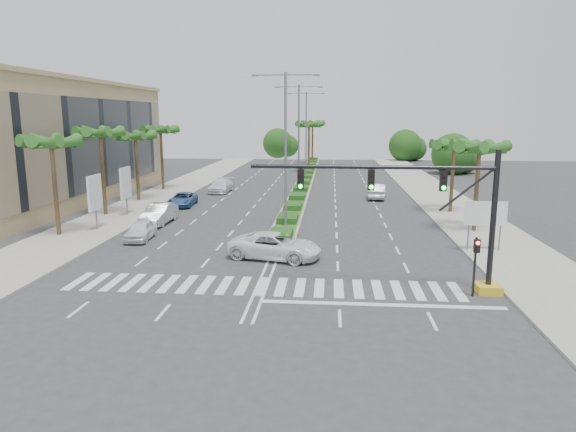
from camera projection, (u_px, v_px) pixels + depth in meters
The scene contains 28 objects.
ground at pixel (262, 286), 26.86m from camera, with size 160.00×160.00×0.00m, color #333335.
footpath_right at pixel (463, 216), 45.15m from camera, with size 6.00×120.00×0.15m, color gray.
footpath_left at pixel (129, 211), 47.65m from camera, with size 6.00×120.00×0.15m, color gray.
median at pixel (305, 180), 70.85m from camera, with size 2.20×75.00×0.20m, color gray.
median_grass at pixel (305, 179), 70.83m from camera, with size 1.80×75.00×0.04m, color #3A5D1F.
building at pixel (47, 143), 53.27m from camera, with size 12.00×36.00×12.00m, color tan.
signal_gantry at pixel (447, 225), 25.43m from camera, with size 12.60×1.20×7.20m.
pedestrian_signal at pixel (476, 257), 24.93m from camera, with size 0.28×0.36×3.00m.
direction_sign at pixel (485, 216), 33.09m from camera, with size 2.70×0.11×3.40m.
billboard_near at pixel (95, 193), 39.22m from camera, with size 0.18×2.10×4.35m.
billboard_far at pixel (126, 183), 45.09m from camera, with size 0.18×2.10×4.35m.
palm_left_near at pixel (51, 146), 36.71m from camera, with size 4.57×4.68×7.55m.
palm_left_mid at pixel (100, 136), 44.46m from camera, with size 4.57×4.68×7.95m.
palm_left_far at pixel (135, 139), 52.40m from camera, with size 4.57×4.68×7.35m.
palm_left_end at pixel (161, 132), 60.15m from camera, with size 4.57×4.68×7.75m.
palm_right_near at pixel (479, 151), 38.17m from camera, with size 4.57×4.68×7.05m.
palm_right_far at pixel (454, 148), 46.05m from camera, with size 4.57×4.68×6.75m.
palm_median_a at pixel (309, 126), 79.27m from camera, with size 4.57×4.68×8.05m.
palm_median_b at pixel (313, 125), 93.94m from camera, with size 4.57×4.68×8.05m.
streetlight_near at pixel (286, 142), 39.24m from camera, with size 5.10×0.25×12.00m.
streetlight_mid at pixel (299, 135), 54.89m from camera, with size 5.10×0.25×12.00m.
streetlight_far at pixel (306, 130), 70.54m from camera, with size 5.10×0.25×12.00m.
car_parked_a at pixel (141, 230), 36.90m from camera, with size 1.62×4.04×1.37m, color white.
car_parked_b at pixel (159, 214), 42.42m from camera, with size 1.74×4.98×1.64m, color silver.
car_parked_c at pixel (183, 199), 50.68m from camera, with size 2.20×4.78×1.33m, color #325D99.
car_parked_d at pixel (221, 186), 59.96m from camera, with size 2.15×5.29×1.54m, color white.
car_crossing at pixel (275, 246), 31.98m from camera, with size 2.67×5.80×1.61m, color white.
car_right at pixel (377, 191), 55.26m from camera, with size 1.72×4.92×1.62m, color silver.
Camera 1 is at (3.51, -25.45, 8.77)m, focal length 32.00 mm.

